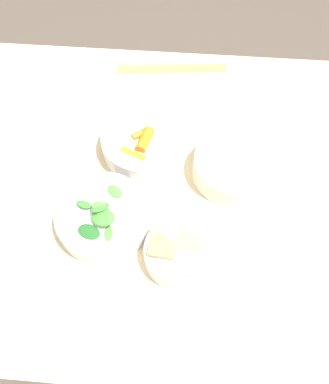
% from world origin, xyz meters
% --- Properties ---
extents(ground_plane, '(10.00, 10.00, 0.00)m').
position_xyz_m(ground_plane, '(0.00, 0.00, 0.00)').
color(ground_plane, '#4C4238').
extents(dining_table, '(1.17, 0.83, 0.73)m').
position_xyz_m(dining_table, '(0.00, 0.00, 0.62)').
color(dining_table, beige).
rests_on(dining_table, ground_plane).
extents(bowl_carrots, '(0.18, 0.18, 0.08)m').
position_xyz_m(bowl_carrots, '(-0.10, 0.08, 0.76)').
color(bowl_carrots, silver).
rests_on(bowl_carrots, dining_table).
extents(bowl_greens, '(0.19, 0.19, 0.09)m').
position_xyz_m(bowl_greens, '(-0.16, -0.11, 0.76)').
color(bowl_greens, white).
rests_on(bowl_greens, dining_table).
extents(bowl_beans_hotdog, '(0.17, 0.17, 0.06)m').
position_xyz_m(bowl_beans_hotdog, '(0.10, 0.03, 0.76)').
color(bowl_beans_hotdog, silver).
rests_on(bowl_beans_hotdog, dining_table).
extents(bowl_cookies, '(0.14, 0.14, 0.06)m').
position_xyz_m(bowl_cookies, '(0.00, -0.17, 0.76)').
color(bowl_cookies, white).
rests_on(bowl_cookies, dining_table).
extents(ruler, '(0.29, 0.06, 0.00)m').
position_xyz_m(ruler, '(-0.05, 0.35, 0.73)').
color(ruler, '#EADB4C').
rests_on(ruler, dining_table).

